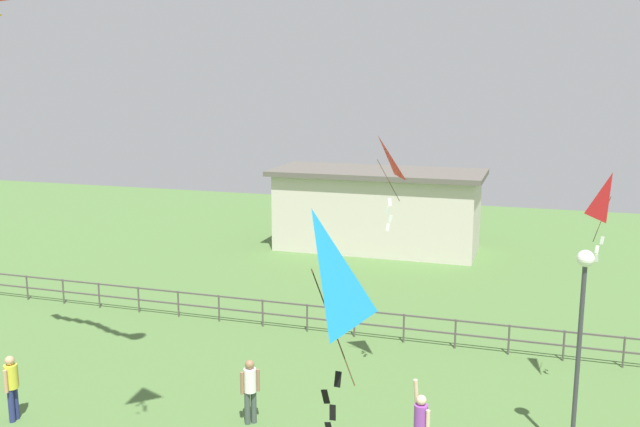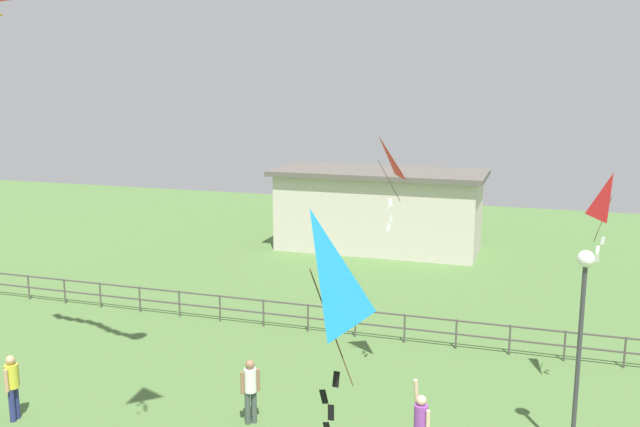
% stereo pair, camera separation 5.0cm
% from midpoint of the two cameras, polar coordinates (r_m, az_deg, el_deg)
% --- Properties ---
extents(lamppost, '(0.36, 0.36, 4.75)m').
position_cam_midpoint_polar(lamppost, '(15.70, 20.64, -7.54)').
color(lamppost, '#38383D').
rests_on(lamppost, ground_plane).
extents(person_0, '(0.39, 0.36, 1.63)m').
position_cam_midpoint_polar(person_0, '(17.27, -5.85, -14.03)').
color(person_0, '#3F4C47').
rests_on(person_0, ground_plane).
extents(person_1, '(0.31, 0.50, 1.67)m').
position_cam_midpoint_polar(person_1, '(18.88, -24.11, -12.66)').
color(person_1, navy).
rests_on(person_1, ground_plane).
extents(person_4, '(0.43, 0.39, 1.90)m').
position_cam_midpoint_polar(person_4, '(15.67, 8.20, -16.77)').
color(person_4, '#3F4C47').
rests_on(person_4, ground_plane).
extents(kite_1, '(1.00, 1.02, 3.28)m').
position_cam_midpoint_polar(kite_1, '(8.50, -0.77, -5.31)').
color(kite_1, '#198CD1').
extents(kite_2, '(0.68, 0.97, 2.20)m').
position_cam_midpoint_polar(kite_2, '(18.20, 22.71, 1.13)').
color(kite_2, red).
extents(kite_3, '(1.02, 1.03, 2.41)m').
position_cam_midpoint_polar(kite_3, '(17.66, 4.72, 4.21)').
color(kite_3, red).
extents(waterfront_railing, '(36.03, 0.06, 0.95)m').
position_cam_midpoint_polar(waterfront_railing, '(22.36, 6.80, -8.99)').
color(waterfront_railing, '#4C4742').
rests_on(waterfront_railing, ground_plane).
extents(pavilion_building, '(10.23, 4.45, 3.93)m').
position_cam_midpoint_polar(pavilion_building, '(34.10, 4.69, 0.35)').
color(pavilion_building, beige).
rests_on(pavilion_building, ground_plane).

